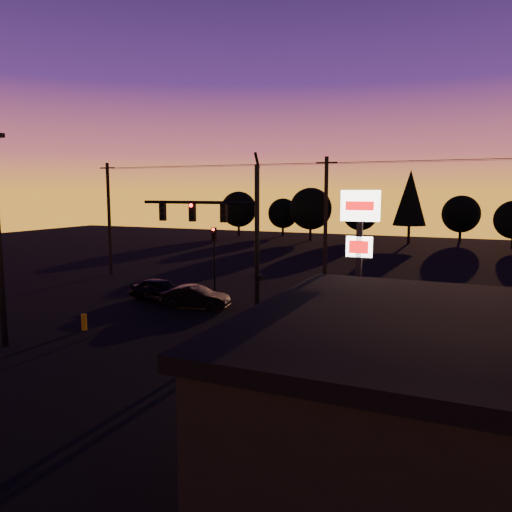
{
  "coord_description": "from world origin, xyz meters",
  "views": [
    {
      "loc": [
        11.23,
        -17.86,
        6.76
      ],
      "look_at": [
        1.0,
        5.0,
        3.5
      ],
      "focal_mm": 35.0,
      "sensor_mm": 36.0,
      "label": 1
    }
  ],
  "objects": [
    {
      "name": "lane_arrow",
      "position": [
        0.5,
        1.67,
        0.01
      ],
      "size": [
        1.2,
        3.1,
        0.01
      ],
      "color": "beige",
      "rests_on": "ground"
    },
    {
      "name": "car_left",
      "position": [
        -6.6,
        7.42,
        0.7
      ],
      "size": [
        4.3,
        2.19,
        1.4
      ],
      "primitive_type": "imported",
      "rotation": [
        0.0,
        0.0,
        1.44
      ],
      "color": "black",
      "rests_on": "ground"
    },
    {
      "name": "pylon_sign",
      "position": [
        7.0,
        1.5,
        4.91
      ],
      "size": [
        1.5,
        0.28,
        6.8
      ],
      "color": "black",
      "rests_on": "ground"
    },
    {
      "name": "utility_pole_1",
      "position": [
        2.0,
        14.0,
        4.59
      ],
      "size": [
        1.4,
        0.26,
        9.0
      ],
      "color": "black",
      "rests_on": "ground"
    },
    {
      "name": "tree_1",
      "position": [
        -16.0,
        53.0,
        3.43
      ],
      "size": [
        4.54,
        4.54,
        5.71
      ],
      "color": "black",
      "rests_on": "ground"
    },
    {
      "name": "tree_4",
      "position": [
        3.0,
        49.0,
        5.93
      ],
      "size": [
        4.18,
        4.18,
        9.5
      ],
      "color": "black",
      "rests_on": "ground"
    },
    {
      "name": "suv_parked",
      "position": [
        11.22,
        -3.53,
        0.67
      ],
      "size": [
        3.36,
        5.22,
        1.34
      ],
      "primitive_type": "imported",
      "rotation": [
        0.0,
        0.0,
        -0.25
      ],
      "color": "black",
      "rests_on": "ground"
    },
    {
      "name": "tree_5",
      "position": [
        9.0,
        54.0,
        3.75
      ],
      "size": [
        4.95,
        4.95,
        6.22
      ],
      "color": "black",
      "rests_on": "ground"
    },
    {
      "name": "tree_2",
      "position": [
        -10.0,
        48.0,
        4.37
      ],
      "size": [
        5.77,
        5.78,
        7.26
      ],
      "color": "black",
      "rests_on": "ground"
    },
    {
      "name": "bollard",
      "position": [
        -6.19,
        0.42,
        0.4
      ],
      "size": [
        0.26,
        0.26,
        0.79
      ],
      "primitive_type": "cylinder",
      "color": "gold",
      "rests_on": "ground"
    },
    {
      "name": "secondary_signal",
      "position": [
        -5.0,
        11.49,
        2.86
      ],
      "size": [
        0.3,
        0.31,
        4.35
      ],
      "color": "black",
      "rests_on": "ground"
    },
    {
      "name": "tree_3",
      "position": [
        -4.0,
        52.0,
        3.75
      ],
      "size": [
        4.95,
        4.95,
        6.22
      ],
      "color": "black",
      "rests_on": "ground"
    },
    {
      "name": "car_mid",
      "position": [
        -3.57,
        6.62,
        0.65
      ],
      "size": [
        4.13,
        2.04,
        1.3
      ],
      "primitive_type": "imported",
      "rotation": [
        0.0,
        0.0,
        1.74
      ],
      "color": "black",
      "rests_on": "ground"
    },
    {
      "name": "tree_0",
      "position": [
        -22.0,
        50.0,
        4.06
      ],
      "size": [
        5.36,
        5.36,
        6.74
      ],
      "color": "black",
      "rests_on": "ground"
    },
    {
      "name": "utility_pole_0",
      "position": [
        -16.0,
        14.0,
        4.59
      ],
      "size": [
        1.4,
        0.26,
        9.0
      ],
      "color": "black",
      "rests_on": "ground"
    },
    {
      "name": "traffic_signal_mast",
      "position": [
        -0.1,
        3.99,
        4.94
      ],
      "size": [
        6.79,
        0.52,
        8.58
      ],
      "color": "black",
      "rests_on": "ground"
    },
    {
      "name": "car_right",
      "position": [
        6.8,
        7.93,
        0.68
      ],
      "size": [
        5.06,
        3.71,
        1.36
      ],
      "primitive_type": "imported",
      "rotation": [
        0.0,
        0.0,
        -2.01
      ],
      "color": "black",
      "rests_on": "ground"
    },
    {
      "name": "ground",
      "position": [
        0.0,
        0.0,
        0.0
      ],
      "size": [
        120.0,
        120.0,
        0.0
      ],
      "primitive_type": "plane",
      "color": "black",
      "rests_on": "ground"
    },
    {
      "name": "power_wires",
      "position": [
        2.0,
        14.0,
        8.57
      ],
      "size": [
        36.0,
        1.22,
        0.07
      ],
      "color": "black",
      "rests_on": "ground"
    }
  ]
}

